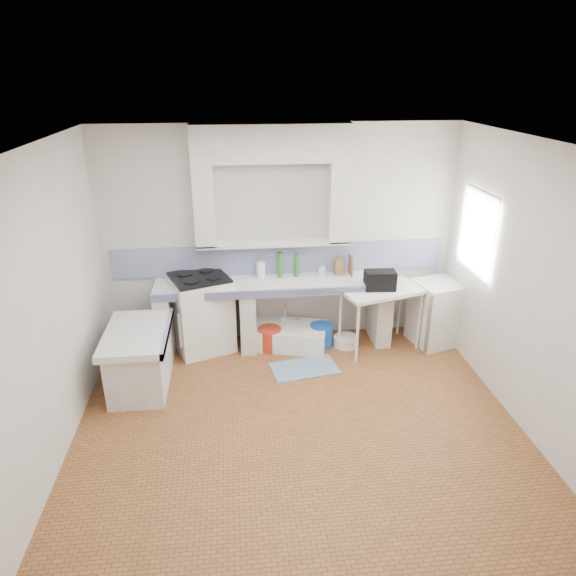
{
  "coord_description": "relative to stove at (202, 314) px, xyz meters",
  "views": [
    {
      "loc": [
        -0.57,
        -4.34,
        3.37
      ],
      "look_at": [
        0.0,
        1.0,
        1.1
      ],
      "focal_mm": 32.3,
      "sensor_mm": 36.0,
      "label": 1
    }
  ],
  "objects": [
    {
      "name": "ceiling",
      "position": [
        1.04,
        -1.73,
        2.32
      ],
      "size": [
        4.5,
        4.5,
        0.0
      ],
      "primitive_type": "plane",
      "rotation": [
        3.14,
        0.0,
        0.0
      ],
      "color": "silver",
      "rests_on": "ground"
    },
    {
      "name": "wall_back",
      "position": [
        1.04,
        0.27,
        0.92
      ],
      "size": [
        4.5,
        0.0,
        4.5
      ],
      "primitive_type": "plane",
      "rotation": [
        1.57,
        0.0,
        0.0
      ],
      "color": "silver",
      "rests_on": "ground"
    },
    {
      "name": "soap_bottle",
      "position": [
        1.57,
        0.09,
        0.51
      ],
      "size": [
        0.1,
        0.1,
        0.19
      ],
      "primitive_type": "imported",
      "rotation": [
        0.0,
        0.0,
        -0.16
      ],
      "color": "white",
      "rests_on": "counter_slab"
    },
    {
      "name": "water_bottle_a",
      "position": [
        1.06,
        0.12,
        -0.32
      ],
      "size": [
        0.1,
        0.1,
        0.33
      ],
      "primitive_type": "cylinder",
      "rotation": [
        0.0,
        0.0,
        0.18
      ],
      "color": "silver",
      "rests_on": "ground"
    },
    {
      "name": "water_bottle_b",
      "position": [
        1.25,
        0.12,
        -0.34
      ],
      "size": [
        0.08,
        0.08,
        0.29
      ],
      "primitive_type": "cylinder",
      "rotation": [
        0.0,
        0.0,
        0.05
      ],
      "color": "silver",
      "rests_on": "ground"
    },
    {
      "name": "side_table",
      "position": [
        2.27,
        -0.25,
        -0.07
      ],
      "size": [
        1.12,
        0.81,
        0.04
      ],
      "primitive_type": "cube",
      "rotation": [
        0.0,
        0.0,
        0.28
      ],
      "color": "white",
      "rests_on": "ground"
    },
    {
      "name": "stove",
      "position": [
        0.0,
        0.0,
        0.0
      ],
      "size": [
        0.87,
        0.86,
        0.97
      ],
      "primitive_type": "cube",
      "rotation": [
        0.0,
        0.0,
        0.36
      ],
      "color": "white",
      "rests_on": "ground"
    },
    {
      "name": "paper_towel",
      "position": [
        0.78,
        0.12,
        0.52
      ],
      "size": [
        0.14,
        0.14,
        0.21
      ],
      "primitive_type": "cylinder",
      "rotation": [
        0.0,
        0.0,
        -0.41
      ],
      "color": "white",
      "rests_on": "counter_slab"
    },
    {
      "name": "wall_left",
      "position": [
        -1.21,
        -1.73,
        0.92
      ],
      "size": [
        0.0,
        4.5,
        4.5
      ],
      "primitive_type": "plane",
      "rotation": [
        1.57,
        0.0,
        1.57
      ],
      "color": "silver",
      "rests_on": "ground"
    },
    {
      "name": "basin_white",
      "position": [
        1.86,
        -0.16,
        -0.42
      ],
      "size": [
        0.34,
        0.34,
        0.13
      ],
      "primitive_type": "cylinder",
      "rotation": [
        0.0,
        0.0,
        -0.05
      ],
      "color": "white",
      "rests_on": "ground"
    },
    {
      "name": "knife_block",
      "position": [
        1.79,
        0.12,
        0.52
      ],
      "size": [
        0.12,
        0.1,
        0.21
      ],
      "primitive_type": "cube",
      "rotation": [
        0.0,
        0.0,
        0.13
      ],
      "color": "olive",
      "rests_on": "counter_slab"
    },
    {
      "name": "window_frame",
      "position": [
        3.46,
        -0.53,
        1.12
      ],
      "size": [
        0.35,
        0.86,
        1.06
      ],
      "primitive_type": "cube",
      "color": "#321D10",
      "rests_on": "ground"
    },
    {
      "name": "cutting_board",
      "position": [
        1.95,
        0.12,
        0.55
      ],
      "size": [
        0.02,
        0.19,
        0.26
      ],
      "primitive_type": "cube",
      "rotation": [
        0.0,
        0.0,
        0.01
      ],
      "color": "olive",
      "rests_on": "counter_slab"
    },
    {
      "name": "wall_front",
      "position": [
        1.04,
        -3.73,
        0.92
      ],
      "size": [
        4.5,
        0.0,
        4.5
      ],
      "primitive_type": "plane",
      "rotation": [
        -1.57,
        0.0,
        0.0
      ],
      "color": "silver",
      "rests_on": "ground"
    },
    {
      "name": "bucket_red",
      "position": [
        0.86,
        -0.14,
        -0.34
      ],
      "size": [
        0.4,
        0.4,
        0.29
      ],
      "primitive_type": "cylinder",
      "rotation": [
        0.0,
        0.0,
        0.35
      ],
      "color": "red",
      "rests_on": "ground"
    },
    {
      "name": "lace_valance",
      "position": [
        3.32,
        -0.53,
        1.5
      ],
      "size": [
        0.01,
        0.84,
        0.24
      ],
      "primitive_type": "cube",
      "color": "white",
      "rests_on": "ground"
    },
    {
      "name": "sink",
      "position": [
        1.09,
        -0.06,
        -0.36
      ],
      "size": [
        1.15,
        0.81,
        0.25
      ],
      "primitive_type": "cube",
      "rotation": [
        0.0,
        0.0,
        -0.26
      ],
      "color": "white",
      "rests_on": "ground"
    },
    {
      "name": "rug",
      "position": [
        1.24,
        -0.68,
        -0.48
      ],
      "size": [
        0.86,
        0.59,
        0.01
      ],
      "primitive_type": "cube",
      "rotation": [
        0.0,
        0.0,
        0.18
      ],
      "color": "#275E90",
      "rests_on": "ground"
    },
    {
      "name": "bucket_orange",
      "position": [
        1.1,
        -0.05,
        -0.37
      ],
      "size": [
        0.32,
        0.32,
        0.23
      ],
      "primitive_type": "cylinder",
      "rotation": [
        0.0,
        0.0,
        0.32
      ],
      "color": "orange",
      "rests_on": "ground"
    },
    {
      "name": "counter_pier_right",
      "position": [
        2.34,
        -0.03,
        -0.07
      ],
      "size": [
        0.2,
        0.55,
        0.82
      ],
      "primitive_type": "cube",
      "color": "silver",
      "rests_on": "ground"
    },
    {
      "name": "alcove_mass",
      "position": [
        0.94,
        0.15,
        2.09
      ],
      "size": [
        1.9,
        0.25,
        0.45
      ],
      "primitive_type": "cube",
      "color": "silver",
      "rests_on": "ground"
    },
    {
      "name": "peninsula_lip",
      "position": [
        -0.33,
        -0.83,
        0.18
      ],
      "size": [
        0.04,
        1.1,
        0.1
      ],
      "primitive_type": "cube",
      "color": "navy",
      "rests_on": "ground"
    },
    {
      "name": "peninsula_top",
      "position": [
        -0.66,
        -0.83,
        0.18
      ],
      "size": [
        0.7,
        1.1,
        0.08
      ],
      "primitive_type": "cube",
      "color": "white",
      "rests_on": "ground"
    },
    {
      "name": "green_bottle_a",
      "position": [
        1.02,
        0.12,
        0.58
      ],
      "size": [
        0.09,
        0.09,
        0.33
      ],
      "primitive_type": "cylinder",
      "rotation": [
        0.0,
        0.0,
        -0.22
      ],
      "color": "#216920",
      "rests_on": "counter_slab"
    },
    {
      "name": "bucket_blue",
      "position": [
        1.54,
        -0.11,
        -0.34
      ],
      "size": [
        0.38,
        0.38,
        0.29
      ],
      "primitive_type": "cylinder",
      "rotation": [
        0.0,
        0.0,
        -0.29
      ],
      "color": "blue",
      "rests_on": "ground"
    },
    {
      "name": "wall_right",
      "position": [
        3.29,
        -1.73,
        0.92
      ],
      "size": [
        0.0,
        4.5,
        4.5
      ],
      "primitive_type": "plane",
      "rotation": [
        1.57,
        0.0,
        -1.57
      ],
      "color": "silver",
      "rests_on": "ground"
    },
    {
      "name": "peninsula_base",
      "position": [
        -0.66,
        -0.83,
        -0.17
      ],
      "size": [
        0.6,
        1.0,
        0.62
      ],
      "primitive_type": "cube",
      "color": "silver",
      "rests_on": "ground"
    },
    {
      "name": "counter_lip",
      "position": [
        0.94,
        -0.31,
        0.38
      ],
      "size": [
        3.0,
        0.04,
        0.1
      ],
      "primitive_type": "cube",
      "color": "navy",
      "rests_on": "ground"
    },
    {
      "name": "counter_slab",
      "position": [
        0.94,
        -0.03,
        0.38
      ],
      "size": [
        3.0,
        0.6,
        0.08
      ],
      "primitive_type": "cube",
      "color": "white",
      "rests_on": "ground"
    },
    {
      "name": "backsplash",
      "position": [
        1.04,
        0.26,
        0.62
      ],
      "size": [
        4.27,
        0.03,
        0.4
      ],
      "primitive_type": "cube",
      "color": "navy",
      "rests_on": "ground"
    },
    {
      "name": "floor",
      "position": [
        1.04,
        -1.73,
        -0.48
      ],
      "size": [
        4.5,
        4.5,
        0.0
      ],
      "primitive_type": "plane",
      "color": "brown",
      "rests_on": "ground"
    },
    {
      "name": "black_bag",
      "position": [
        2.24,
        -0.26,
        0.47
      ],
      "size": [
        0.39,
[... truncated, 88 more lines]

